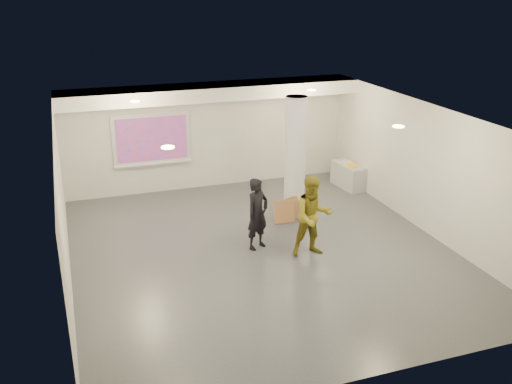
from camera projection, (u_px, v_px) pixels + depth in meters
name	position (u px, v px, depth m)	size (l,w,h in m)	color
floor	(262.00, 251.00, 12.48)	(8.00, 9.00, 0.01)	#373A3F
ceiling	(262.00, 117.00, 11.43)	(8.00, 9.00, 0.01)	white
wall_back	(209.00, 135.00, 15.95)	(8.00, 0.01, 3.00)	beige
wall_front	(369.00, 291.00, 7.97)	(8.00, 0.01, 3.00)	beige
wall_left	(62.00, 211.00, 10.74)	(0.01, 9.00, 3.00)	beige
wall_right	(425.00, 168.00, 13.17)	(0.01, 9.00, 3.00)	beige
soffit_band	(212.00, 92.00, 15.00)	(8.00, 1.10, 0.36)	white
downlight_nw	(135.00, 102.00, 12.99)	(0.22, 0.22, 0.02)	#FFEF95
downlight_ne	(312.00, 90.00, 14.32)	(0.22, 0.22, 0.02)	#FFEF95
downlight_sw	(168.00, 147.00, 9.44)	(0.22, 0.22, 0.02)	#FFEF95
downlight_se	(398.00, 126.00, 10.78)	(0.22, 0.22, 0.02)	#FFEF95
column	(295.00, 157.00, 14.01)	(0.52, 0.52, 3.00)	silver
projection_screen	(152.00, 140.00, 15.41)	(2.10, 0.13, 1.42)	silver
credenza	(349.00, 176.00, 16.24)	(0.49, 1.17, 0.68)	#9FA2A4
papers_stack	(348.00, 162.00, 16.31)	(0.25, 0.32, 0.02)	silver
postit_pad	(352.00, 165.00, 15.98)	(0.23, 0.31, 0.03)	yellow
cardboard_back	(291.00, 209.00, 14.07)	(0.52, 0.05, 0.56)	#98643B
cardboard_front	(284.00, 212.00, 13.89)	(0.51, 0.05, 0.56)	#98643B
woman	(258.00, 214.00, 12.39)	(0.59, 0.39, 1.61)	black
man	(313.00, 216.00, 12.06)	(0.86, 0.67, 1.77)	olive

